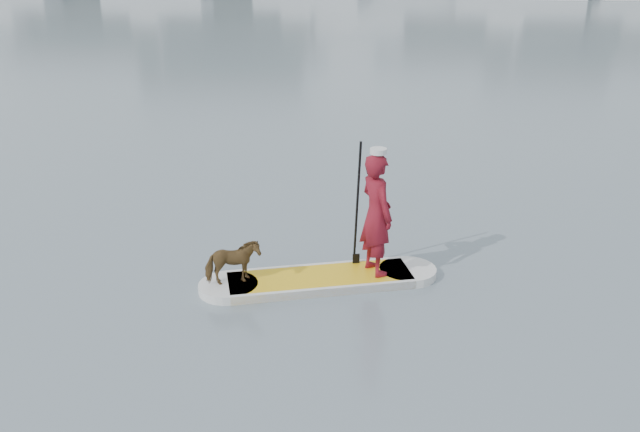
{
  "coord_description": "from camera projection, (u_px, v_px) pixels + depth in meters",
  "views": [
    {
      "loc": [
        2.33,
        -8.91,
        4.51
      ],
      "look_at": [
        1.82,
        -0.21,
        1.0
      ],
      "focal_mm": 40.0,
      "sensor_mm": 36.0,
      "label": 1
    }
  ],
  "objects": [
    {
      "name": "ground",
      "position": [
        192.0,
        273.0,
        10.06
      ],
      "size": [
        140.0,
        140.0,
        0.0
      ],
      "primitive_type": "plane",
      "color": "slate",
      "rests_on": "ground"
    },
    {
      "name": "paddleboard",
      "position": [
        320.0,
        280.0,
        9.75
      ],
      "size": [
        3.23,
        1.41,
        0.12
      ],
      "rotation": [
        0.0,
        0.0,
        0.24
      ],
      "color": "yellow",
      "rests_on": "ground"
    },
    {
      "name": "paddler",
      "position": [
        376.0,
        214.0,
        9.54
      ],
      "size": [
        0.66,
        0.74,
        1.69
      ],
      "primitive_type": "imported",
      "rotation": [
        0.0,
        0.0,
        2.08
      ],
      "color": "maroon",
      "rests_on": "paddleboard"
    },
    {
      "name": "white_cap",
      "position": [
        378.0,
        151.0,
        9.21
      ],
      "size": [
        0.22,
        0.22,
        0.07
      ],
      "primitive_type": "cylinder",
      "color": "silver",
      "rests_on": "paddler"
    },
    {
      "name": "dog",
      "position": [
        233.0,
        263.0,
        9.41
      ],
      "size": [
        0.79,
        0.57,
        0.61
      ],
      "primitive_type": "imported",
      "rotation": [
        0.0,
        0.0,
        1.95
      ],
      "color": "#52351C",
      "rests_on": "paddleboard"
    },
    {
      "name": "paddle",
      "position": [
        357.0,
        219.0,
        9.85
      ],
      "size": [
        0.11,
        0.3,
        2.0
      ],
      "rotation": [
        0.0,
        0.0,
        0.24
      ],
      "color": "black",
      "rests_on": "ground"
    }
  ]
}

